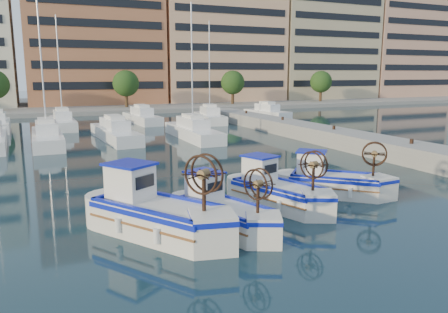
{
  "coord_description": "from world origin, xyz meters",
  "views": [
    {
      "loc": [
        -9.03,
        -14.62,
        5.59
      ],
      "look_at": [
        -0.46,
        5.23,
        1.5
      ],
      "focal_mm": 35.0,
      "sensor_mm": 36.0,
      "label": 1
    }
  ],
  "objects_px": {
    "fishing_boat_c": "(277,190)",
    "fishing_boat_d": "(332,180)",
    "fishing_boat_a": "(155,211)",
    "fishing_boat_b": "(222,211)"
  },
  "relations": [
    {
      "from": "fishing_boat_a",
      "to": "fishing_boat_d",
      "type": "height_order",
      "value": "fishing_boat_a"
    },
    {
      "from": "fishing_boat_b",
      "to": "fishing_boat_d",
      "type": "distance_m",
      "value": 6.83
    },
    {
      "from": "fishing_boat_a",
      "to": "fishing_boat_b",
      "type": "bearing_deg",
      "value": -41.93
    },
    {
      "from": "fishing_boat_b",
      "to": "fishing_boat_d",
      "type": "height_order",
      "value": "fishing_boat_d"
    },
    {
      "from": "fishing_boat_a",
      "to": "fishing_boat_b",
      "type": "distance_m",
      "value": 2.42
    },
    {
      "from": "fishing_boat_d",
      "to": "fishing_boat_a",
      "type": "bearing_deg",
      "value": 142.91
    },
    {
      "from": "fishing_boat_c",
      "to": "fishing_boat_d",
      "type": "relative_size",
      "value": 1.07
    },
    {
      "from": "fishing_boat_a",
      "to": "fishing_boat_c",
      "type": "distance_m",
      "value": 5.73
    },
    {
      "from": "fishing_boat_c",
      "to": "fishing_boat_d",
      "type": "height_order",
      "value": "fishing_boat_c"
    },
    {
      "from": "fishing_boat_d",
      "to": "fishing_boat_b",
      "type": "bearing_deg",
      "value": 149.98
    }
  ]
}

